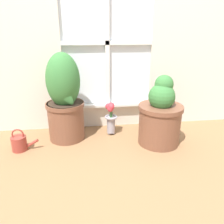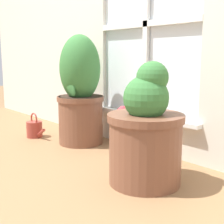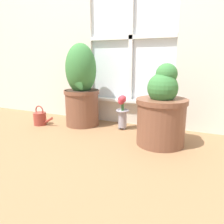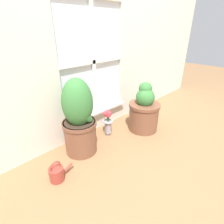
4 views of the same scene
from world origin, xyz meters
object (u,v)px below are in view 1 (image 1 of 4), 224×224
watering_can (19,143)px  potted_plant_right (160,116)px  potted_plant_left (65,100)px  flower_vase (111,116)px

watering_can → potted_plant_right: bearing=-0.8°
potted_plant_left → watering_can: 0.48m
potted_plant_left → potted_plant_right: (0.76, -0.18, -0.11)m
flower_vase → watering_can: size_ratio=1.46×
potted_plant_left → potted_plant_right: bearing=-13.3°
flower_vase → watering_can: flower_vase is taller
watering_can → flower_vase: bearing=14.5°
watering_can → potted_plant_left: bearing=24.7°
potted_plant_right → flower_vase: (-0.38, 0.21, -0.06)m
potted_plant_right → watering_can: potted_plant_right is taller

